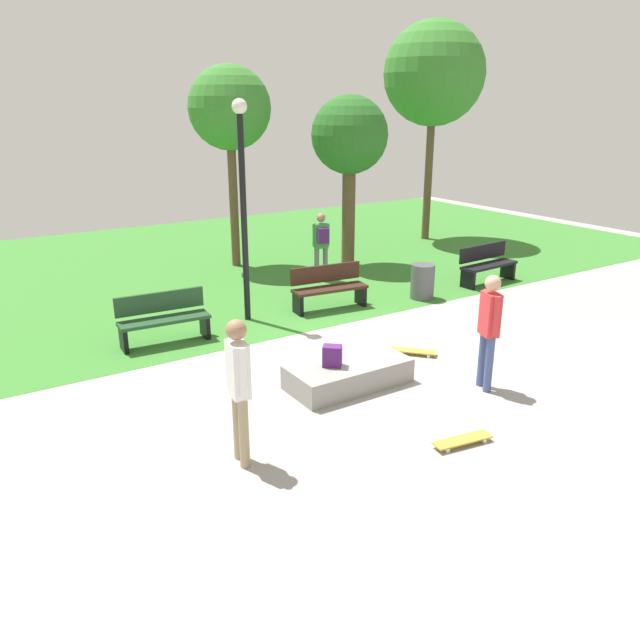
% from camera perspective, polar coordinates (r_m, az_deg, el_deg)
% --- Properties ---
extents(ground_plane, '(28.00, 28.00, 0.00)m').
position_cam_1_polar(ground_plane, '(10.70, 5.20, -3.35)').
color(ground_plane, '#9E9993').
extents(grass_lawn, '(26.60, 12.32, 0.01)m').
position_cam_1_polar(grass_lawn, '(17.25, -10.94, 5.14)').
color(grass_lawn, '#387A2D').
rests_on(grass_lawn, ground_plane).
extents(concrete_ledge, '(1.87, 0.90, 0.37)m').
position_cam_1_polar(concrete_ledge, '(9.55, 2.60, -4.94)').
color(concrete_ledge, gray).
rests_on(concrete_ledge, ground_plane).
extents(backpack_on_ledge, '(0.34, 0.33, 0.32)m').
position_cam_1_polar(backpack_on_ledge, '(9.29, 1.13, -3.30)').
color(backpack_on_ledge, '#4C1E66').
rests_on(backpack_on_ledge, concrete_ledge).
extents(skater_performing_trick, '(0.30, 0.41, 1.77)m').
position_cam_1_polar(skater_performing_trick, '(9.45, 15.22, -0.29)').
color(skater_performing_trick, '#3F5184').
rests_on(skater_performing_trick, ground_plane).
extents(skater_watching, '(0.24, 0.43, 1.81)m').
position_cam_1_polar(skater_watching, '(7.26, -7.46, -5.51)').
color(skater_watching, tan).
rests_on(skater_watching, ground_plane).
extents(skateboard_by_ledge, '(0.82, 0.32, 0.08)m').
position_cam_1_polar(skateboard_by_ledge, '(8.22, 12.91, -10.66)').
color(skateboard_by_ledge, gold).
rests_on(skateboard_by_ledge, ground_plane).
extents(skateboard_spare, '(0.69, 0.73, 0.08)m').
position_cam_1_polar(skateboard_spare, '(10.84, 8.47, -2.81)').
color(skateboard_spare, gold).
rests_on(skateboard_spare, ground_plane).
extents(park_bench_far_right, '(1.64, 0.65, 0.91)m').
position_cam_1_polar(park_bench_far_right, '(13.01, 0.78, 3.08)').
color(park_bench_far_right, '#331E14').
rests_on(park_bench_far_right, ground_plane).
extents(park_bench_center_lawn, '(1.63, 0.58, 0.91)m').
position_cam_1_polar(park_bench_center_lawn, '(15.46, 15.03, 5.03)').
color(park_bench_center_lawn, black).
rests_on(park_bench_center_lawn, ground_plane).
extents(park_bench_near_path, '(1.63, 0.57, 0.91)m').
position_cam_1_polar(park_bench_near_path, '(11.46, -14.16, 0.24)').
color(park_bench_near_path, '#1E4223').
rests_on(park_bench_near_path, ground_plane).
extents(tree_tall_oak, '(1.95, 1.95, 4.32)m').
position_cam_1_polar(tree_tall_oak, '(16.37, 2.73, 16.28)').
color(tree_tall_oak, brown).
rests_on(tree_tall_oak, grass_lawn).
extents(tree_young_birch, '(3.00, 3.00, 6.43)m').
position_cam_1_polar(tree_young_birch, '(20.02, 10.39, 21.23)').
color(tree_young_birch, brown).
rests_on(tree_young_birch, grass_lawn).
extents(tree_slender_maple, '(2.05, 2.05, 5.02)m').
position_cam_1_polar(tree_slender_maple, '(16.38, -8.28, 18.51)').
color(tree_slender_maple, brown).
rests_on(tree_slender_maple, grass_lawn).
extents(lamp_post, '(0.28, 0.28, 4.18)m').
position_cam_1_polar(lamp_post, '(11.99, -7.08, 11.64)').
color(lamp_post, black).
rests_on(lamp_post, ground_plane).
extents(trash_bin, '(0.52, 0.52, 0.77)m').
position_cam_1_polar(trash_bin, '(13.92, 9.35, 3.50)').
color(trash_bin, '#4C4C51').
rests_on(trash_bin, ground_plane).
extents(pedestrian_with_backpack, '(0.42, 0.40, 1.63)m').
position_cam_1_polar(pedestrian_with_backpack, '(15.09, 0.12, 7.27)').
color(pedestrian_with_backpack, slate).
rests_on(pedestrian_with_backpack, ground_plane).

